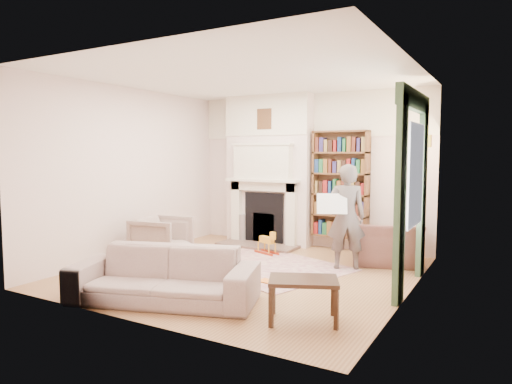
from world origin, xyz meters
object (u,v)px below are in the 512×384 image
Objects in this scene: bookcase at (340,184)px; armchair_reading at (386,242)px; man_reading at (346,217)px; armchair_left at (162,239)px; sofa at (164,275)px; rocking_horse at (267,242)px; coffee_table at (303,300)px; paraffin_heater at (242,228)px.

armchair_reading is (0.98, -0.64, -0.83)m from bookcase.
armchair_left is at bearing -4.67° from man_reading.
armchair_reading reaches higher than sofa.
rocking_horse is at bearing -7.44° from armchair_reading.
bookcase reaches higher than man_reading.
sofa is 4.68× the size of rocking_horse.
man_reading is at bearing 73.34° from coffee_table.
bookcase is 1.67m from rocking_horse.
rocking_horse is at bearing -37.85° from paraffin_heater.
paraffin_heater is at bearing -173.40° from bookcase.
armchair_reading reaches higher than rocking_horse.
armchair_left reaches higher than sofa.
sofa is 3.90× the size of paraffin_heater.
sofa is at bearing -72.92° from paraffin_heater.
coffee_table is at bearing 70.87° from armchair_reading.
coffee_table reaches higher than rocking_horse.
armchair_left reaches higher than rocking_horse.
armchair_reading is at bearing -8.38° from paraffin_heater.
armchair_reading is at bearing -151.63° from man_reading.
sofa is (-0.82, -3.73, -0.86)m from bookcase.
armchair_left is (-3.15, -1.59, 0.02)m from armchair_reading.
bookcase is at bearing -49.68° from armchair_reading.
armchair_left is at bearing 132.53° from coffee_table.
sofa is 2.79m from rocking_horse.
sofa is at bearing -148.06° from armchair_left.
rocking_horse is at bearing -35.96° from man_reading.
bookcase is 0.86× the size of sofa.
coffee_table is at bearing -34.03° from rocking_horse.
coffee_table is (1.66, 0.23, -0.09)m from sofa.
paraffin_heater is (-2.88, 0.42, -0.07)m from armchair_reading.
man_reading reaches higher than coffee_table.
man_reading is (-0.45, -0.60, 0.44)m from armchair_reading.
bookcase reaches higher than coffee_table.
paraffin_heater is 1.20× the size of rocking_horse.
armchair_left is at bearing 10.41° from armchair_reading.
bookcase is 3.73m from coffee_table.
armchair_left reaches higher than coffee_table.
rocking_horse is at bearing 100.71° from coffee_table.
man_reading is (1.35, 2.49, 0.47)m from sofa.
man_reading is at bearing -66.97° from bookcase.
armchair_left is at bearing -97.55° from paraffin_heater.
paraffin_heater is 1.19m from rocking_horse.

